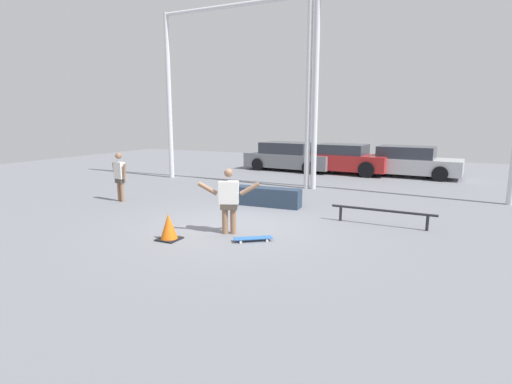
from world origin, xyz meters
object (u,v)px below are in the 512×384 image
Objects in this scene: grind_rail at (382,213)px; parked_car_red at (344,159)px; skateboarder at (229,199)px; skateboard at (253,238)px; grind_box at (267,197)px; traffic_cone at (169,227)px; parked_car_silver at (409,162)px; bystander at (120,175)px; parked_car_grey at (290,157)px.

grind_rail is 9.23m from parked_car_red.
skateboarder reaches higher than grind_rail.
grind_box is at bearing 72.32° from skateboard.
traffic_cone is at bearing -97.59° from grind_box.
parked_car_red reaches higher than grind_rail.
parked_car_silver is 7.50× the size of traffic_cone.
parked_car_silver is at bearing 69.05° from grind_box.
grind_box is (-1.14, 3.25, 0.21)m from skateboard.
bystander is at bearing -125.00° from parked_car_silver.
parked_car_red reaches higher than skateboard.
skateboarder reaches higher than skateboard.
grind_rail is 0.61× the size of parked_car_red.
bystander is (-4.79, 1.58, 0.04)m from skateboarder.
skateboarder is 1.44m from traffic_cone.
bystander is at bearing 124.46° from skateboard.
parked_car_grey reaches higher than grind_box.
bystander reaches higher than skateboard.
bystander reaches higher than parked_car_silver.
parked_car_red is 0.94× the size of parked_car_silver.
skateboard is 0.18× the size of parked_car_silver.
bystander is (-7.51, -9.54, 0.20)m from parked_car_silver.
skateboarder is 0.97× the size of bystander.
skateboarder is 0.36× the size of parked_car_red.
skateboarder is 0.60× the size of grind_rail.
skateboarder is 10.92m from parked_car_red.
grind_box is 3.47m from grind_rail.
skateboarder is 0.74× the size of grind_box.
skateboard is at bearing 22.55° from traffic_cone.
grind_box is at bearing -88.63° from parked_car_red.
bystander is at bearing -162.37° from grind_box.
parked_car_red is (0.32, 7.95, 0.39)m from grind_box.
skateboard is 0.32× the size of grind_rail.
parked_car_red is 10.46m from bystander.
bystander is (-7.77, -0.64, 0.52)m from grind_rail.
traffic_cone is (3.86, -2.55, -0.56)m from bystander.
grind_box is 4.64m from bystander.
grind_rail is (2.98, 2.21, -0.48)m from skateboarder.
parked_car_red is 2.81m from parked_car_silver.
parked_car_silver is at bearing -119.16° from bystander.
traffic_cone is (-1.66, -0.69, 0.22)m from skateboard.
bystander is at bearing -97.83° from parked_car_grey.
grind_box is 0.80× the size of grind_rail.
grind_rail is at bearing -85.12° from parked_car_silver.
skateboarder reaches higher than parked_car_silver.
traffic_cone is at bearing -140.85° from grind_rail.
parked_car_silver is at bearing 52.58° from skateboarder.
parked_car_silver reaches higher than grind_rail.
skateboard is 0.19× the size of parked_car_red.
skateboarder is at bearing -71.39° from parked_car_grey.
grind_box is 7.96m from parked_car_red.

